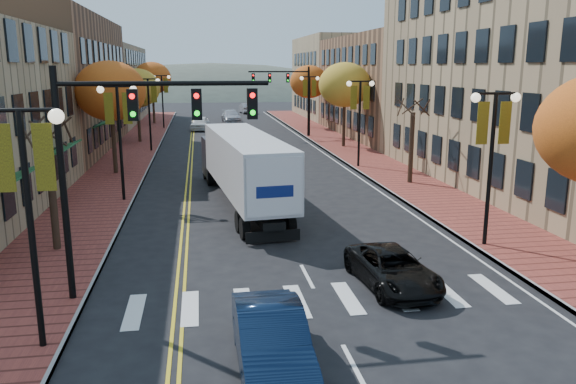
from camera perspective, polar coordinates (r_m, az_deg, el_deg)
name	(u,v)px	position (r m, az deg, el deg)	size (l,w,h in m)	color
ground	(335,329)	(15.72, 4.76, -13.74)	(200.00, 200.00, 0.00)	black
sidewalk_left	(131,154)	(47.01, -15.67, 3.71)	(4.00, 85.00, 0.15)	brown
sidewalk_right	(348,149)	(48.31, 6.09, 4.33)	(4.00, 85.00, 0.15)	brown
building_left_mid	(32,85)	(51.51, -24.59, 9.86)	(12.00, 24.00, 11.00)	brown
building_left_far	(89,85)	(75.92, -19.55, 10.22)	(12.00, 26.00, 9.50)	#9E8966
building_right_mid	(415,86)	(59.87, 12.77, 10.42)	(15.00, 24.00, 10.00)	brown
building_right_far	(356,77)	(80.72, 6.97, 11.47)	(15.00, 20.00, 11.00)	#9E8966
tree_left_a	(52,195)	(22.86, -22.82, -0.30)	(0.28, 0.28, 4.20)	#382619
tree_left_b	(110,91)	(38.11, -17.59, 9.74)	(4.48, 4.48, 7.21)	#382619
tree_left_c	(137,88)	(53.99, -15.09, 10.15)	(4.16, 4.16, 6.69)	#382619
tree_left_d	(152,78)	(71.90, -13.64, 11.17)	(4.61, 4.61, 7.42)	#382619
tree_right_b	(411,148)	(34.35, 12.41, 4.42)	(0.28, 0.28, 4.20)	#382619
tree_right_c	(345,85)	(49.29, 5.78, 10.77)	(4.48, 4.48, 7.21)	#382619
tree_right_d	(309,82)	(64.89, 2.15, 11.12)	(4.35, 4.35, 7.00)	#382619
lamp_left_a	(26,183)	(14.51, -25.04, 0.79)	(1.96, 0.36, 6.05)	black
lamp_left_b	(119,120)	(30.06, -16.80, 6.97)	(1.96, 0.36, 6.05)	black
lamp_left_c	(149,100)	(47.92, -13.97, 9.04)	(1.96, 0.36, 6.05)	black
lamp_left_d	(162,91)	(65.85, -12.67, 9.98)	(1.96, 0.36, 6.05)	black
lamp_right_a	(493,139)	(22.66, 20.07, 5.07)	(1.96, 0.36, 6.05)	black
lamp_right_b	(360,107)	(39.31, 7.31, 8.61)	(1.96, 0.36, 6.05)	black
lamp_right_c	(310,94)	(56.79, 2.20, 9.90)	(1.96, 0.36, 6.05)	black
traffic_mast_near	(129,139)	(16.91, -15.88, 5.19)	(6.10, 0.35, 7.00)	black
traffic_mast_far	(290,88)	(56.41, 0.16, 10.53)	(6.10, 0.34, 7.00)	black
semi_truck	(241,163)	(28.77, -4.79, 2.97)	(3.93, 15.05, 3.72)	black
navy_sedan	(271,340)	(13.52, -1.70, -14.80)	(1.58, 4.52, 1.49)	#0D1B35
black_suv	(393,269)	(18.56, 10.58, -7.66)	(2.01, 4.37, 1.21)	black
car_far_white	(200,123)	(64.20, -8.92, 6.93)	(1.86, 4.61, 1.57)	white
car_far_silver	(231,116)	(73.15, -5.81, 7.67)	(2.12, 5.22, 1.52)	#B2B2BA
car_far_oncoming	(246,108)	(87.01, -4.27, 8.48)	(1.61, 4.63, 1.52)	#98979E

